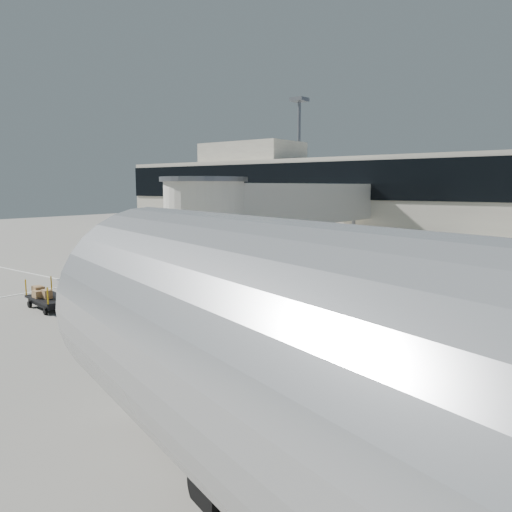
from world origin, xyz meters
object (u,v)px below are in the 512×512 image
at_px(baggage_tug, 301,282).
at_px(box_cart_near, 128,297).
at_px(belt_loader, 236,235).
at_px(box_cart_far, 50,298).
at_px(suitcase_cart, 371,297).
at_px(ground_worker, 204,305).

height_order(baggage_tug, box_cart_near, baggage_tug).
bearing_deg(box_cart_near, belt_loader, 95.77).
distance_m(box_cart_far, belt_loader, 28.39).
bearing_deg(suitcase_cart, baggage_tug, 175.13).
relative_size(box_cart_far, ground_worker, 1.95).
height_order(baggage_tug, belt_loader, belt_loader).
height_order(ground_worker, belt_loader, belt_loader).
bearing_deg(baggage_tug, ground_worker, -83.86).
distance_m(box_cart_near, box_cart_far, 3.56).
bearing_deg(box_cart_near, ground_worker, -22.09).
bearing_deg(ground_worker, box_cart_near, 152.19).
xyz_separation_m(ground_worker, belt_loader, (-18.46, 23.92, -0.12)).
bearing_deg(belt_loader, box_cart_far, -66.05).
relative_size(baggage_tug, ground_worker, 1.47).
bearing_deg(box_cart_near, suitcase_cart, 14.27).
bearing_deg(baggage_tug, box_cart_far, -121.96).
relative_size(baggage_tug, belt_loader, 0.63).
bearing_deg(suitcase_cart, belt_loader, 149.42).
bearing_deg(belt_loader, ground_worker, -51.17).
height_order(box_cart_near, box_cart_far, box_cart_near).
relative_size(suitcase_cart, box_cart_far, 1.20).
distance_m(box_cart_near, ground_worker, 4.60).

